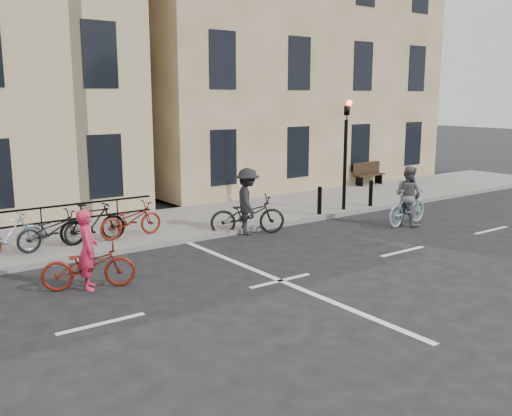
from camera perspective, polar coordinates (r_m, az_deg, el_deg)
ground at (r=12.38m, az=2.47°, el=-7.30°), size 120.00×120.00×0.00m
sidewalk at (r=15.99m, az=-23.02°, el=-3.66°), size 46.00×4.00×0.15m
building_east at (r=27.63m, az=0.26°, el=15.76°), size 14.00×10.00×12.00m
traffic_light at (r=19.18m, az=8.97°, el=6.62°), size 0.18×0.30×3.90m
bollard_east at (r=18.53m, az=6.37°, el=0.76°), size 0.14×0.14×0.90m
bollard_west at (r=20.21m, az=11.40°, el=1.47°), size 0.14×0.14×0.90m
bench at (r=25.15m, az=11.13°, el=3.51°), size 1.60×0.41×0.97m
parked_bikes at (r=14.87m, az=-23.63°, el=-2.52°), size 8.30×1.23×1.05m
cyclist_pink at (r=12.22m, az=-16.41°, el=-5.15°), size 1.98×1.26×1.67m
cyclist_grey at (r=18.06m, az=14.94°, el=0.64°), size 1.95×0.97×1.84m
cyclist_dark at (r=16.31m, az=-0.86°, el=-0.04°), size 2.27×1.60×1.92m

